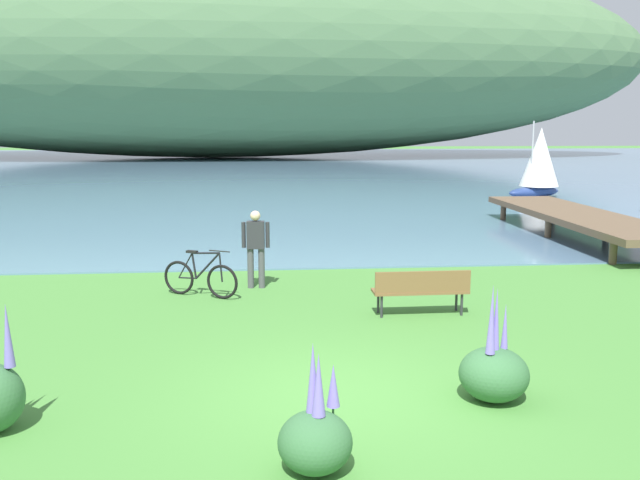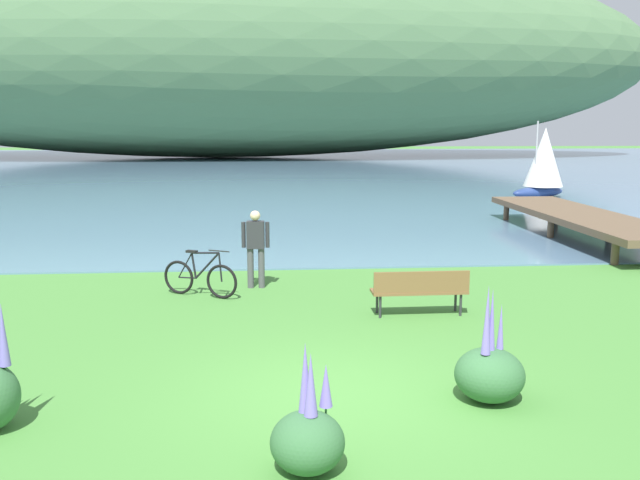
{
  "view_description": "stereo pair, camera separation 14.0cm",
  "coord_description": "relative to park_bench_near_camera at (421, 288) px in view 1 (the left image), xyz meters",
  "views": [
    {
      "loc": [
        -0.97,
        -8.54,
        3.56
      ],
      "look_at": [
        0.34,
        6.37,
        1.0
      ],
      "focal_mm": 38.17,
      "sensor_mm": 36.0,
      "label": 1
    },
    {
      "loc": [
        -0.84,
        -8.55,
        3.56
      ],
      "look_at": [
        0.34,
        6.37,
        1.0
      ],
      "focal_mm": 38.17,
      "sensor_mm": 36.0,
      "label": 2
    }
  ],
  "objects": [
    {
      "name": "pier_dock",
      "position": [
        7.0,
        8.23,
        0.17
      ],
      "size": [
        2.4,
        10.0,
        0.8
      ],
      "color": "brown",
      "rests_on": "ground"
    },
    {
      "name": "person_at_shoreline",
      "position": [
        -3.09,
        2.46,
        0.46
      ],
      "size": [
        0.61,
        0.25,
        1.71
      ],
      "color": "#4C4C51",
      "rests_on": "ground"
    },
    {
      "name": "echium_bush_mid_cluster",
      "position": [
        0.01,
        -4.01,
        -0.13
      ],
      "size": [
        0.9,
        0.9,
        1.55
      ],
      "color": "#386B3D",
      "rests_on": "ground"
    },
    {
      "name": "ground_plane",
      "position": [
        -2.0,
        -3.64,
        -0.52
      ],
      "size": [
        200.0,
        200.0,
        0.0
      ],
      "primitive_type": "plane",
      "color": "#478438"
    },
    {
      "name": "distant_hillside",
      "position": [
        -7.9,
        61.8,
        10.22
      ],
      "size": [
        94.52,
        28.0,
        21.41
      ],
      "primitive_type": "ellipsoid",
      "color": "#4C7047",
      "rests_on": "bay_water"
    },
    {
      "name": "echium_bush_beside_closest",
      "position": [
        -2.45,
        -5.65,
        -0.14
      ],
      "size": [
        0.78,
        0.78,
        1.38
      ],
      "color": "#386B3D",
      "rests_on": "ground"
    },
    {
      "name": "bay_water",
      "position": [
        -2.0,
        44.23,
        -0.5
      ],
      "size": [
        180.0,
        80.0,
        0.04
      ],
      "primitive_type": "cube",
      "color": "#5B7F9E",
      "rests_on": "ground"
    },
    {
      "name": "bicycle_leaning_near_bench",
      "position": [
        -4.25,
        1.79,
        -0.12
      ],
      "size": [
        1.6,
        0.86,
        1.01
      ],
      "color": "black",
      "rests_on": "ground"
    },
    {
      "name": "sailboat_mid_bay",
      "position": [
        10.46,
        19.67,
        1.24
      ],
      "size": [
        3.21,
        2.43,
        3.66
      ],
      "color": "navy",
      "rests_on": "bay_water"
    },
    {
      "name": "park_bench_near_camera",
      "position": [
        0.0,
        0.0,
        0.0
      ],
      "size": [
        1.81,
        0.5,
        0.88
      ],
      "color": "brown",
      "rests_on": "ground"
    }
  ]
}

